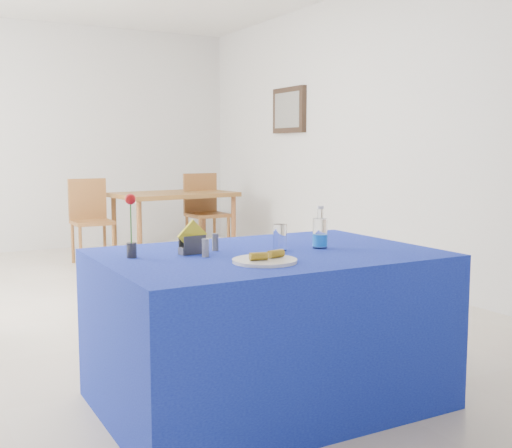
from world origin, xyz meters
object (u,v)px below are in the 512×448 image
at_px(water_bottle, 320,234).
at_px(oak_table, 174,199).
at_px(chair_bg_right, 204,208).
at_px(plate, 265,261).
at_px(blue_table, 267,327).
at_px(chair_bg_left, 90,215).

height_order(water_bottle, oak_table, water_bottle).
distance_m(oak_table, chair_bg_right, 0.41).
relative_size(plate, water_bottle, 1.35).
relative_size(plate, blue_table, 0.18).
height_order(water_bottle, chair_bg_left, water_bottle).
bearing_deg(blue_table, chair_bg_left, 86.80).
distance_m(plate, chair_bg_right, 4.90).
height_order(oak_table, chair_bg_right, chair_bg_right).
distance_m(blue_table, chair_bg_right, 4.61).
xyz_separation_m(blue_table, chair_bg_right, (1.61, 4.32, 0.18)).
distance_m(water_bottle, chair_bg_right, 4.54).
xyz_separation_m(blue_table, chair_bg_left, (0.24, 4.34, 0.16)).
height_order(chair_bg_left, chair_bg_right, chair_bg_right).
bearing_deg(water_bottle, blue_table, 176.05).
bearing_deg(chair_bg_left, oak_table, -2.45).
xyz_separation_m(plate, blue_table, (0.15, 0.25, -0.39)).
xyz_separation_m(plate, oak_table, (1.37, 4.54, -0.09)).
bearing_deg(plate, oak_table, 73.27).
relative_size(blue_table, oak_table, 1.13).
xyz_separation_m(plate, chair_bg_left, (0.40, 4.59, -0.23)).
xyz_separation_m(water_bottle, chair_bg_right, (1.31, 4.34, -0.27)).
bearing_deg(oak_table, plate, -106.73).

